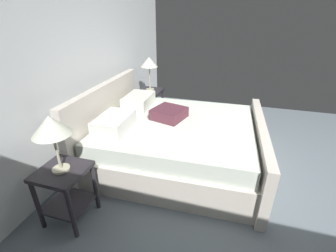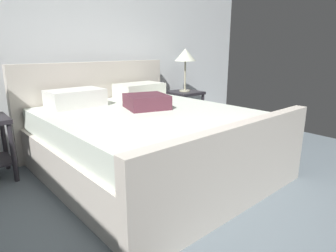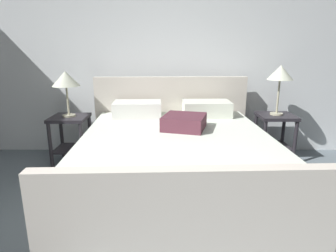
% 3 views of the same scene
% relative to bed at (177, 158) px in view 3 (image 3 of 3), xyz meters
% --- Properties ---
extents(wall_back, '(5.85, 0.12, 2.61)m').
position_rel_bed_xyz_m(wall_back, '(-0.22, 1.25, 0.97)').
color(wall_back, silver).
rests_on(wall_back, ground).
extents(bed, '(2.04, 2.25, 1.06)m').
position_rel_bed_xyz_m(bed, '(0.00, 0.00, 0.00)').
color(bed, beige).
rests_on(bed, ground).
extents(nightstand_right, '(0.44, 0.44, 0.60)m').
position_rel_bed_xyz_m(nightstand_right, '(1.30, 0.84, 0.06)').
color(nightstand_right, '#29252B').
rests_on(nightstand_right, ground).
extents(table_lamp_right, '(0.31, 0.31, 0.62)m').
position_rel_bed_xyz_m(table_lamp_right, '(1.30, 0.84, 0.77)').
color(table_lamp_right, '#B7B293').
rests_on(table_lamp_right, nightstand_right).
extents(nightstand_left, '(0.44, 0.44, 0.60)m').
position_rel_bed_xyz_m(nightstand_left, '(-1.30, 0.74, 0.06)').
color(nightstand_left, '#29252B').
rests_on(nightstand_left, ground).
extents(table_lamp_left, '(0.33, 0.33, 0.55)m').
position_rel_bed_xyz_m(table_lamp_left, '(-1.30, 0.74, 0.71)').
color(table_lamp_left, '#B7B293').
rests_on(table_lamp_left, nightstand_left).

